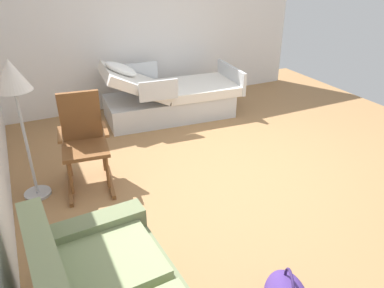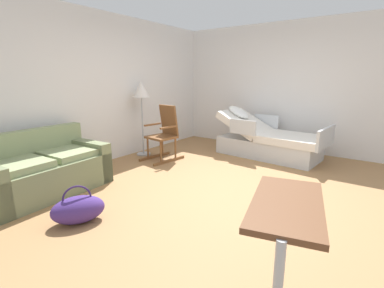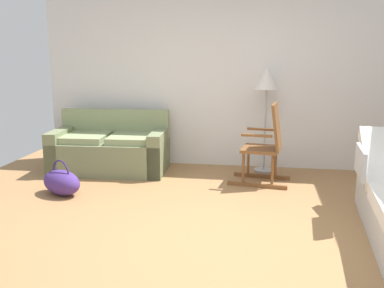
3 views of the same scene
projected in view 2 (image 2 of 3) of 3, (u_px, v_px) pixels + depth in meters
name	position (u px, v px, depth m)	size (l,w,h in m)	color
ground_plane	(227.00, 186.00, 4.09)	(6.69, 6.69, 0.00)	#9E7247
back_wall	(109.00, 89.00, 5.22)	(5.55, 0.10, 2.70)	white
side_wall	(290.00, 88.00, 5.93)	(0.10, 5.21, 2.70)	white
hospital_bed	(268.00, 142.00, 5.60)	(1.13, 2.15, 1.01)	silver
couch	(44.00, 171.00, 3.82)	(1.65, 0.94, 0.85)	#737D57
rocking_chair	(164.00, 134.00, 5.36)	(0.82, 0.57, 1.05)	brown
floor_lamp	(141.00, 95.00, 5.50)	(0.34, 0.34, 1.48)	#B2B5BA
overbed_table	(282.00, 255.00, 1.65)	(0.88, 0.58, 0.84)	#B2B5BA
duffel_bag	(78.00, 209.00, 3.04)	(0.64, 0.55, 0.43)	#472D7A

